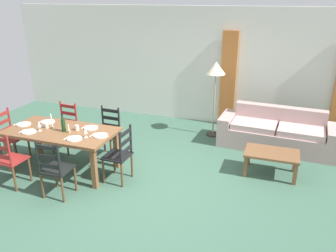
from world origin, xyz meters
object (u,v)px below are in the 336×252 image
Objects in this scene: dining_chair_head_west at (10,136)px; couch at (277,134)px; dining_chair_near_left at (8,159)px; dining_chair_far_right at (108,133)px; dining_table at (61,135)px; dining_chair_near_right at (55,169)px; coffee_cup_primary at (77,128)px; dining_chair_head_east at (120,155)px; wine_glass_near_left at (39,125)px; coffee_table at (272,156)px; dining_chair_far_left at (66,127)px; wine_glass_near_right at (85,131)px; wine_bottle at (63,125)px; coffee_cup_secondary at (47,125)px; standing_lamp at (216,73)px.

dining_chair_head_west is 5.18m from couch.
dining_chair_near_left is 1.00× the size of dining_chair_far_right.
dining_table is 0.91m from dining_chair_near_right.
dining_chair_far_right reaches higher than coffee_cup_primary.
wine_glass_near_left is at bearing -175.50° from dining_chair_head_east.
dining_chair_head_west is at bearing 131.28° from dining_chair_near_left.
couch is at bearing 25.26° from dining_chair_head_west.
dining_table is 1.15m from dining_chair_head_east.
dining_chair_far_left is at bearing -175.66° from coffee_table.
dining_table is 1.17m from dining_chair_head_west.
wine_glass_near_right is 3.82m from couch.
coffee_cup_primary is 3.37m from coffee_table.
dining_table is 6.01× the size of wine_bottle.
coffee_table is (3.48, 1.02, -0.31)m from dining_table.
dining_chair_far_right is at bearing 87.55° from dining_chair_near_right.
couch is (3.44, 2.25, -0.58)m from wine_bottle.
dining_chair_far_right is at bearing 71.44° from coffee_cup_primary.
coffee_cup_primary is at bearing 49.42° from dining_chair_near_left.
wine_bottle is 4.15m from couch.
wine_bottle reaches higher than dining_chair_head_east.
wine_glass_near_left reaches higher than coffee_table.
dining_chair_head_east is 2.57m from coffee_table.
dining_chair_head_west is at bearing 179.63° from coffee_cup_secondary.
dining_chair_near_left is 0.59× the size of standing_lamp.
dining_table is 4.19m from couch.
coffee_cup_secondary is 3.50m from standing_lamp.
coffee_table is (3.78, 1.00, -0.44)m from coffee_cup_secondary.
dining_chair_far_right is 1.01m from dining_chair_head_east.
dining_chair_far_left reaches higher than coffee_table.
dining_chair_head_west reaches higher than coffee_cup_primary.
dining_chair_head_west is 5.96× the size of wine_glass_near_right.
dining_chair_far_left is at bearing 43.72° from dining_chair_head_west.
dining_chair_far_right is 1.26m from wine_glass_near_left.
couch is at bearing 43.38° from dining_chair_head_east.
standing_lamp is (2.08, 2.44, 0.54)m from wine_bottle.
wine_bottle reaches higher than dining_chair_far_right.
dining_table is 0.32m from coffee_cup_secondary.
wine_glass_near_left is (-0.40, -0.12, -0.01)m from wine_bottle.
dining_chair_far_left is at bearing 120.71° from dining_table.
wine_glass_near_right is 0.07× the size of couch.
wine_glass_near_left is at bearing -155.92° from dining_table.
dining_chair_head_east reaches higher than coffee_table.
dining_chair_head_west reaches higher than coffee_cup_secondary.
dining_chair_head_east is 0.68m from wine_glass_near_right.
dining_chair_near_right and dining_chair_head_west have the same top height.
dining_chair_near_left is 1.05m from dining_chair_head_west.
dining_chair_near_right is 0.92m from wine_bottle.
dining_chair_far_left is at bearing 154.42° from dining_chair_head_east.
wine_bottle is (-0.40, -0.78, 0.39)m from dining_chair_far_right.
wine_bottle is (1.25, -0.04, 0.39)m from dining_chair_head_west.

